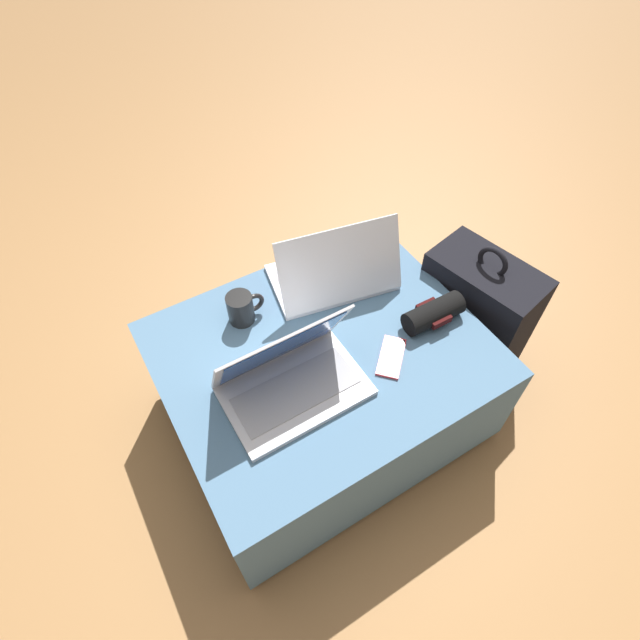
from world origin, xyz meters
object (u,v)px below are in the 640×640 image
at_px(cell_phone, 391,357).
at_px(coffee_mug, 242,308).
at_px(laptop_far, 334,273).
at_px(backpack, 474,315).
at_px(laptop_near, 290,376).
at_px(wrist_brace, 433,313).

bearing_deg(cell_phone, coffee_mug, 177.19).
bearing_deg(laptop_far, cell_phone, 98.69).
height_order(laptop_far, backpack, laptop_far).
relative_size(laptop_near, coffee_mug, 3.25).
bearing_deg(laptop_near, backpack, 1.18).
height_order(laptop_far, wrist_brace, laptop_far).
relative_size(laptop_far, cell_phone, 2.88).
distance_m(laptop_far, backpack, 0.54).
bearing_deg(coffee_mug, backpack, -19.49).
relative_size(laptop_near, laptop_far, 0.90).
height_order(backpack, wrist_brace, backpack).
bearing_deg(coffee_mug, laptop_far, -3.79).
bearing_deg(wrist_brace, laptop_far, 121.46).
bearing_deg(laptop_near, cell_phone, -12.93).
height_order(cell_phone, backpack, backpack).
distance_m(backpack, coffee_mug, 0.81).
distance_m(laptop_far, coffee_mug, 0.31).
relative_size(laptop_far, coffee_mug, 3.60).
relative_size(laptop_near, wrist_brace, 2.01).
bearing_deg(cell_phone, wrist_brace, 60.80).
xyz_separation_m(cell_phone, coffee_mug, (-0.29, 0.34, 0.04)).
height_order(laptop_near, coffee_mug, laptop_near).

